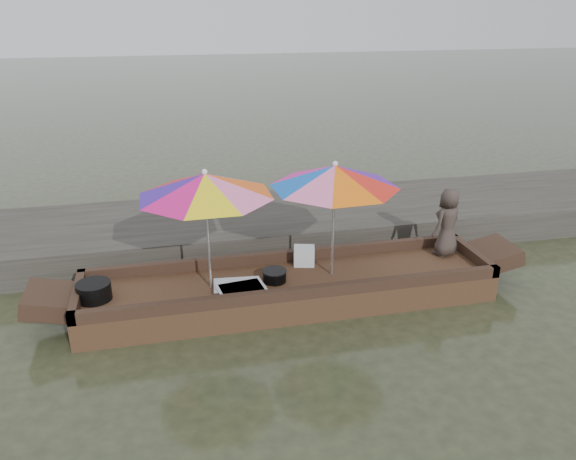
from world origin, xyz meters
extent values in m
plane|color=#2A2F1C|center=(0.00, 0.00, 0.00)|extent=(80.00, 80.00, 0.00)
cube|color=#2D2B26|center=(0.00, 2.20, 0.25)|extent=(22.00, 2.20, 0.50)
cube|color=#302015|center=(0.00, 0.00, 0.17)|extent=(5.40, 1.20, 0.35)
cylinder|color=black|center=(-2.45, 0.00, 0.46)|extent=(0.42, 0.42, 0.22)
cube|color=silver|center=(-0.68, -0.26, 0.39)|extent=(0.63, 0.48, 0.09)
cube|color=silver|center=(-0.71, -0.12, 0.38)|extent=(0.62, 0.46, 0.06)
cylinder|color=black|center=(-0.21, -0.03, 0.42)|extent=(0.30, 0.30, 0.14)
cube|color=silver|center=(0.29, 0.38, 0.48)|extent=(0.33, 0.28, 0.26)
imported|color=#3A302A|center=(2.35, 0.26, 0.84)|extent=(0.57, 0.49, 0.99)
camera|label=1|loc=(-1.51, -6.42, 3.70)|focal=35.00mm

